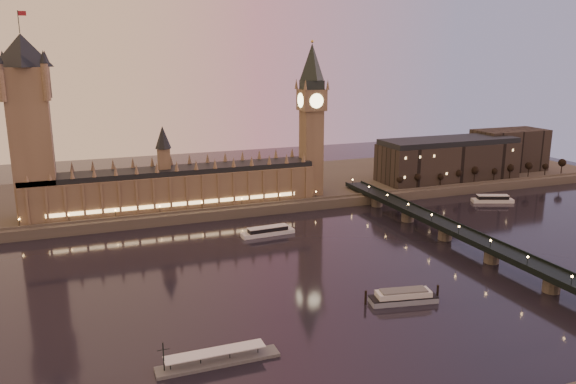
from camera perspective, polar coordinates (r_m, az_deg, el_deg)
name	(u,v)px	position (r m, az deg, el deg)	size (l,w,h in m)	color
ground	(306,274)	(267.75, 1.87, -8.32)	(700.00, 700.00, 0.00)	black
far_embankment	(259,187)	(424.74, -2.99, 0.49)	(560.00, 130.00, 6.00)	#423D35
palace_of_westminster	(175,183)	(362.73, -11.45, 0.94)	(180.00, 26.62, 52.00)	brown
victoria_tower	(29,118)	(352.02, -24.80, 6.84)	(31.68, 31.68, 118.00)	brown
big_ben	(312,110)	(382.26, 2.41, 8.27)	(17.68, 17.68, 104.00)	brown
westminster_bridge	(467,240)	(310.93, 17.70, -4.72)	(13.20, 260.00, 15.30)	black
city_block	(469,156)	(469.34, 17.91, 3.51)	(155.00, 45.00, 34.00)	black
bare_tree_0	(399,179)	(408.87, 11.20, 1.29)	(5.27, 5.27, 10.71)	black
bare_tree_1	(419,177)	(417.88, 13.16, 1.46)	(5.27, 5.27, 10.71)	black
bare_tree_2	(438,176)	(427.37, 15.03, 1.62)	(5.27, 5.27, 10.71)	black
bare_tree_3	(457,174)	(437.29, 16.81, 1.77)	(5.27, 5.27, 10.71)	black
bare_tree_4	(476,172)	(447.62, 18.52, 1.91)	(5.27, 5.27, 10.71)	black
bare_tree_5	(493,171)	(458.33, 20.15, 2.05)	(5.27, 5.27, 10.71)	black
bare_tree_6	(511,169)	(469.40, 21.70, 2.17)	(5.27, 5.27, 10.71)	black
bare_tree_7	(528,168)	(480.80, 23.18, 2.29)	(5.27, 5.27, 10.71)	black
bare_tree_8	(544,166)	(492.50, 24.59, 2.40)	(5.27, 5.27, 10.71)	black
bare_tree_9	(560,165)	(504.49, 25.94, 2.51)	(5.27, 5.27, 10.71)	black
cruise_boat_a	(268,231)	(322.34, -2.05, -4.01)	(31.57, 8.68, 4.99)	silver
cruise_boat_b	(493,199)	(417.73, 20.07, -0.68)	(29.03, 16.81, 5.24)	silver
moored_barge	(403,297)	(242.84, 11.63, -10.37)	(32.26, 12.94, 6.01)	gray
pontoon_pier	(218,360)	(197.61, -7.16, -16.59)	(41.82, 6.97, 11.15)	#595B5E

